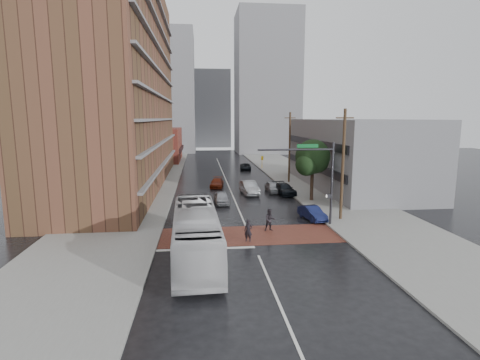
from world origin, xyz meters
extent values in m
plane|color=black|center=(0.00, 0.00, 0.00)|extent=(160.00, 160.00, 0.00)
cube|color=brown|center=(0.00, 0.50, 0.01)|extent=(14.00, 5.00, 0.02)
cube|color=gray|center=(-11.50, 25.00, 0.07)|extent=(9.00, 90.00, 0.15)
cube|color=gray|center=(11.50, 25.00, 0.07)|extent=(9.00, 90.00, 0.15)
cube|color=brown|center=(-14.00, 24.00, 14.00)|extent=(10.00, 44.00, 28.00)
cube|color=brown|center=(-12.00, 54.00, 3.50)|extent=(8.00, 16.00, 7.00)
cube|color=slate|center=(16.50, 20.00, 4.50)|extent=(11.00, 26.00, 9.00)
cube|color=slate|center=(-14.00, 78.00, 16.00)|extent=(18.00, 16.00, 32.00)
cube|color=slate|center=(14.00, 72.00, 18.00)|extent=(16.00, 14.00, 36.00)
cube|color=slate|center=(0.00, 95.00, 12.00)|extent=(12.00, 10.00, 24.00)
cylinder|color=#332319|center=(8.50, 12.00, 2.00)|extent=(0.36, 0.36, 4.00)
sphere|color=black|center=(8.50, 12.00, 5.00)|extent=(3.80, 3.80, 3.80)
sphere|color=black|center=(7.60, 11.20, 4.20)|extent=(2.40, 2.40, 2.40)
sphere|color=black|center=(9.30, 12.80, 4.40)|extent=(2.60, 2.60, 2.60)
cylinder|color=#2D2D33|center=(7.30, 2.50, 3.60)|extent=(0.20, 0.20, 7.20)
cylinder|color=#2D2D33|center=(4.10, 2.50, 6.60)|extent=(6.40, 0.16, 0.16)
imported|color=gold|center=(1.30, 2.50, 5.60)|extent=(0.20, 0.16, 1.00)
cube|color=#0C5926|center=(5.10, 2.50, 6.90)|extent=(1.80, 0.05, 0.30)
cube|color=#2D2D33|center=(7.05, 2.50, 2.60)|extent=(0.30, 0.30, 0.35)
cylinder|color=#473321|center=(8.80, 4.00, 5.00)|extent=(0.26, 0.26, 10.00)
cube|color=#473321|center=(8.80, 4.00, 9.20)|extent=(1.60, 0.12, 0.12)
cylinder|color=#473321|center=(8.80, 24.00, 5.00)|extent=(0.26, 0.26, 10.00)
cube|color=#473321|center=(8.80, 24.00, 9.20)|extent=(1.60, 0.12, 0.12)
imported|color=silver|center=(-4.16, -3.97, 1.69)|extent=(3.29, 12.23, 3.38)
imported|color=black|center=(-0.31, -1.02, 0.85)|extent=(0.72, 0.61, 1.70)
imported|color=black|center=(1.81, 1.50, 0.92)|extent=(0.95, 0.77, 1.84)
imported|color=#9FA1A7|center=(-1.57, 11.80, 0.66)|extent=(1.61, 3.91, 1.33)
imported|color=#A4A7AB|center=(2.10, 16.57, 0.80)|extent=(2.12, 5.01, 1.61)
imported|color=maroon|center=(-1.62, 21.69, 0.59)|extent=(2.17, 4.24, 1.18)
imported|color=black|center=(4.28, 38.25, 0.57)|extent=(2.27, 4.26, 1.14)
imported|color=#151C49|center=(6.30, 4.49, 0.62)|extent=(1.97, 3.92, 1.23)
imported|color=black|center=(6.30, 16.00, 0.66)|extent=(2.54, 4.80, 1.33)
imported|color=#999CA0|center=(5.20, 17.45, 0.67)|extent=(1.70, 3.96, 1.33)
camera|label=1|loc=(-3.81, -27.80, 9.20)|focal=28.00mm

